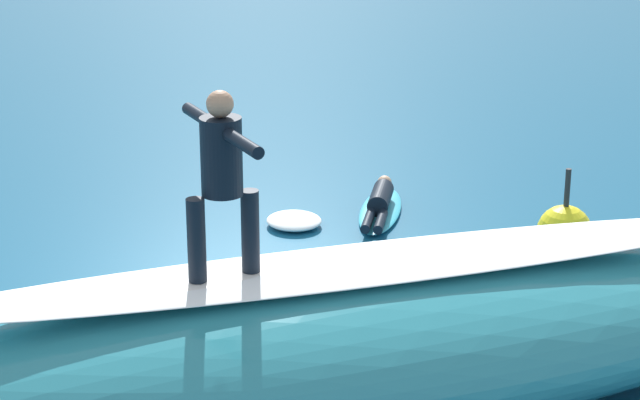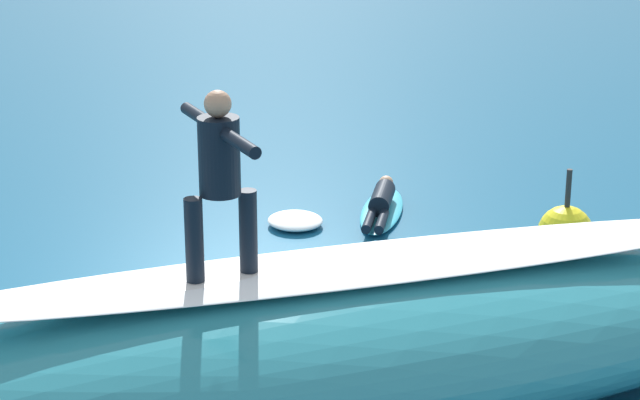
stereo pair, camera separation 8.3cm
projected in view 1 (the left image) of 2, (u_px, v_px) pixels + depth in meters
The scene contains 11 objects.
ground_plane at pixel (256, 298), 13.62m from camera, with size 120.00×120.00×0.00m, color #145175.
wave_crest at pixel (356, 338), 10.99m from camera, with size 9.77×3.00×1.40m, color teal.
wave_foam_lip at pixel (357, 265), 10.75m from camera, with size 8.31×1.05×0.08m, color white.
surfboard_riding at pixel (225, 280), 10.40m from camera, with size 1.88×0.50×0.09m, color silver.
surfer_riding at pixel (222, 170), 10.07m from camera, with size 0.66×1.59×1.69m.
surfboard_paddling at pixel (380, 211), 16.37m from camera, with size 1.99×0.56×0.09m, color #33B2D1.
surfer_paddling at pixel (380, 201), 16.19m from camera, with size 0.92×1.61×0.31m.
buoy_marker at pixel (564, 232), 14.70m from camera, with size 0.69×0.69×1.18m.
foam_patch_near at pixel (294, 221), 15.87m from camera, with size 0.78×0.74×0.17m, color white.
foam_patch_mid at pixel (277, 396), 11.21m from camera, with size 0.98×0.92×0.16m, color white.
foam_patch_far at pixel (381, 385), 11.48m from camera, with size 0.76×0.63×0.11m, color white.
Camera 1 is at (2.77, 12.23, 5.50)m, focal length 65.75 mm.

